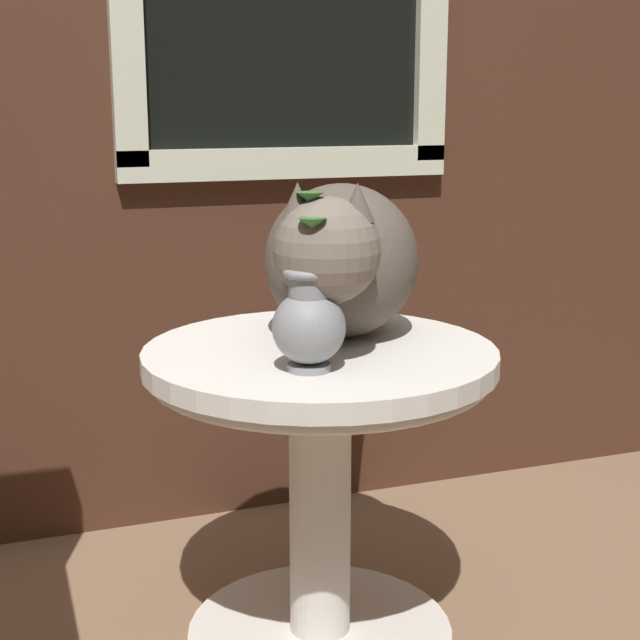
{
  "coord_description": "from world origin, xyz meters",
  "views": [
    {
      "loc": [
        -0.36,
        -1.27,
        0.99
      ],
      "look_at": [
        0.18,
        0.24,
        0.62
      ],
      "focal_mm": 53.7,
      "sensor_mm": 36.0,
      "label": 1
    }
  ],
  "objects": [
    {
      "name": "wicker_side_table",
      "position": [
        0.18,
        0.24,
        0.39
      ],
      "size": [
        0.62,
        0.62,
        0.57
      ],
      "color": "silver",
      "rests_on": "ground_plane"
    },
    {
      "name": "cat",
      "position": [
        0.23,
        0.29,
        0.71
      ],
      "size": [
        0.38,
        0.57,
        0.29
      ],
      "color": "brown",
      "rests_on": "wicker_side_table"
    },
    {
      "name": "pewter_vase_with_ivy",
      "position": [
        0.11,
        0.12,
        0.65
      ],
      "size": [
        0.12,
        0.12,
        0.28
      ],
      "color": "gray",
      "rests_on": "wicker_side_table"
    }
  ]
}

